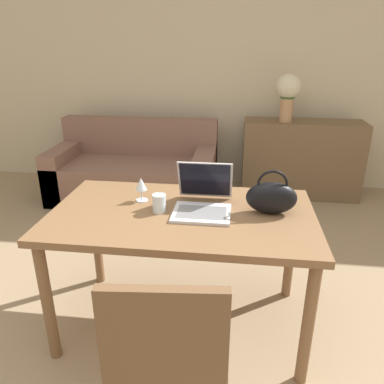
% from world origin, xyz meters
% --- Properties ---
extents(wall_back, '(10.00, 0.06, 2.70)m').
position_xyz_m(wall_back, '(0.00, 3.17, 1.35)').
color(wall_back, beige).
rests_on(wall_back, ground_plane).
extents(dining_table, '(1.44, 0.82, 0.75)m').
position_xyz_m(dining_table, '(0.03, 0.61, 0.66)').
color(dining_table, brown).
rests_on(dining_table, ground_plane).
extents(chair, '(0.48, 0.48, 0.93)m').
position_xyz_m(chair, '(0.10, -0.18, 0.52)').
color(chair, brown).
rests_on(chair, ground_plane).
extents(couch, '(1.74, 0.84, 0.82)m').
position_xyz_m(couch, '(-0.79, 2.55, 0.28)').
color(couch, '#7F5B4C').
rests_on(couch, ground_plane).
extents(sideboard, '(1.25, 0.40, 0.83)m').
position_xyz_m(sideboard, '(1.00, 2.82, 0.41)').
color(sideboard, brown).
rests_on(sideboard, ground_plane).
extents(laptop, '(0.31, 0.37, 0.25)m').
position_xyz_m(laptop, '(0.14, 0.68, 0.82)').
color(laptop, silver).
rests_on(laptop, dining_table).
extents(drinking_glass, '(0.07, 0.07, 0.10)m').
position_xyz_m(drinking_glass, '(-0.10, 0.60, 0.80)').
color(drinking_glass, silver).
rests_on(drinking_glass, dining_table).
extents(wine_glass, '(0.07, 0.07, 0.14)m').
position_xyz_m(wine_glass, '(-0.23, 0.74, 0.85)').
color(wine_glass, silver).
rests_on(wine_glass, dining_table).
extents(handbag, '(0.27, 0.13, 0.25)m').
position_xyz_m(handbag, '(0.50, 0.66, 0.84)').
color(handbag, black).
rests_on(handbag, dining_table).
extents(flower_vase, '(0.25, 0.25, 0.48)m').
position_xyz_m(flower_vase, '(0.79, 2.78, 1.14)').
color(flower_vase, tan).
rests_on(flower_vase, sideboard).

